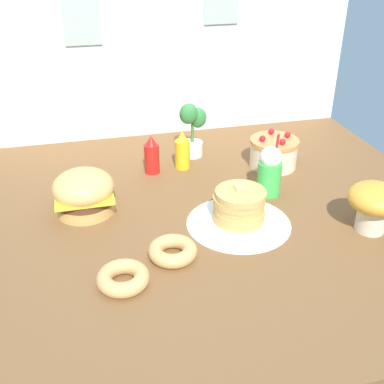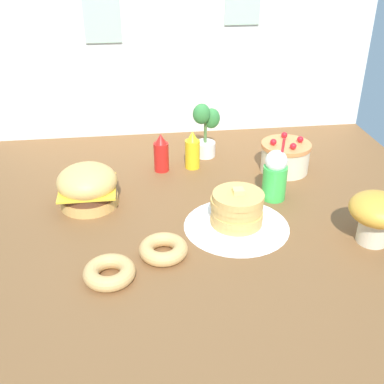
# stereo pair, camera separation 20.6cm
# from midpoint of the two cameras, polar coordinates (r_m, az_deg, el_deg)

# --- Properties ---
(ground_plane) EXTENTS (2.35, 1.98, 0.02)m
(ground_plane) POSITION_cam_midpoint_polar(r_m,az_deg,el_deg) (2.12, 3.70, -2.94)
(ground_plane) COLOR brown
(back_wall) EXTENTS (2.35, 0.04, 1.04)m
(back_wall) POSITION_cam_midpoint_polar(r_m,az_deg,el_deg) (2.83, 0.18, 17.22)
(back_wall) COLOR silver
(back_wall) RESTS_ON ground_plane
(doily_mat) EXTENTS (0.45, 0.45, 0.00)m
(doily_mat) POSITION_cam_midpoint_polar(r_m,az_deg,el_deg) (2.04, 8.29, -4.18)
(doily_mat) COLOR white
(doily_mat) RESTS_ON ground_plane
(burger) EXTENTS (0.27, 0.27, 0.20)m
(burger) POSITION_cam_midpoint_polar(r_m,az_deg,el_deg) (2.16, -9.91, 0.60)
(burger) COLOR #DBA859
(burger) RESTS_ON ground_plane
(pancake_stack) EXTENTS (0.35, 0.35, 0.18)m
(pancake_stack) POSITION_cam_midpoint_polar(r_m,az_deg,el_deg) (2.00, 8.41, -2.44)
(pancake_stack) COLOR white
(pancake_stack) RESTS_ON doily_mat
(layer_cake) EXTENTS (0.26, 0.26, 0.19)m
(layer_cake) POSITION_cam_midpoint_polar(r_m,az_deg,el_deg) (2.52, 13.54, 4.12)
(layer_cake) COLOR beige
(layer_cake) RESTS_ON ground_plane
(ketchup_bottle) EXTENTS (0.08, 0.08, 0.21)m
(ketchup_bottle) POSITION_cam_midpoint_polar(r_m,az_deg,el_deg) (2.45, -1.35, 4.60)
(ketchup_bottle) COLOR red
(ketchup_bottle) RESTS_ON ground_plane
(mustard_bottle) EXTENTS (0.08, 0.08, 0.21)m
(mustard_bottle) POSITION_cam_midpoint_polar(r_m,az_deg,el_deg) (2.48, 2.44, 4.93)
(mustard_bottle) COLOR yellow
(mustard_bottle) RESTS_ON ground_plane
(cream_soda_cup) EXTENTS (0.11, 0.11, 0.31)m
(cream_soda_cup) POSITION_cam_midpoint_polar(r_m,az_deg,el_deg) (2.22, 12.66, 1.93)
(cream_soda_cup) COLOR green
(cream_soda_cup) RESTS_ON ground_plane
(donut_pink_glaze) EXTENTS (0.19, 0.19, 0.06)m
(donut_pink_glaze) POSITION_cam_midpoint_polar(r_m,az_deg,el_deg) (1.73, -6.62, -9.72)
(donut_pink_glaze) COLOR tan
(donut_pink_glaze) RESTS_ON ground_plane
(donut_chocolate) EXTENTS (0.19, 0.19, 0.06)m
(donut_chocolate) POSITION_cam_midpoint_polar(r_m,az_deg,el_deg) (1.83, -0.27, -7.01)
(donut_chocolate) COLOR tan
(donut_chocolate) RESTS_ON ground_plane
(potted_plant) EXTENTS (0.15, 0.12, 0.31)m
(potted_plant) POSITION_cam_midpoint_polar(r_m,az_deg,el_deg) (2.59, 3.87, 7.75)
(potted_plant) COLOR white
(potted_plant) RESTS_ON ground_plane
(mushroom_stool) EXTENTS (0.23, 0.23, 0.22)m
(mushroom_stool) POSITION_cam_midpoint_polar(r_m,az_deg,el_deg) (2.03, 24.28, -2.47)
(mushroom_stool) COLOR beige
(mushroom_stool) RESTS_ON ground_plane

